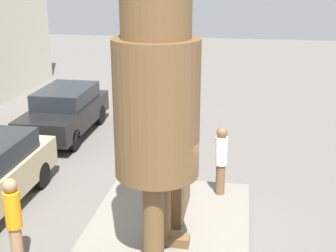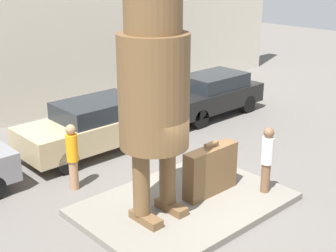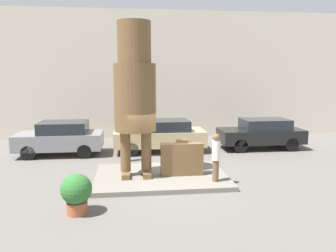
# 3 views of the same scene
# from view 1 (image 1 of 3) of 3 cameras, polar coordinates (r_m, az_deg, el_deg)

# --- Properties ---
(ground_plane) EXTENTS (60.00, 60.00, 0.00)m
(ground_plane) POSITION_cam_1_polar(r_m,az_deg,el_deg) (10.09, -0.11, -13.21)
(ground_plane) COLOR #605B56
(pedestal) EXTENTS (4.86, 3.38, 0.17)m
(pedestal) POSITION_cam_1_polar(r_m,az_deg,el_deg) (10.05, -0.11, -12.81)
(pedestal) COLOR slate
(pedestal) RESTS_ON ground_plane
(statue_figure) EXTENTS (1.49, 1.49, 5.53)m
(statue_figure) POSITION_cam_1_polar(r_m,az_deg,el_deg) (7.91, -1.40, 4.54)
(statue_figure) COLOR brown
(statue_figure) RESTS_ON pedestal
(giant_suitcase) EXTENTS (1.56, 0.38, 1.36)m
(giant_suitcase) POSITION_cam_1_polar(r_m,az_deg,el_deg) (10.36, 1.20, -7.44)
(giant_suitcase) COLOR brown
(giant_suitcase) RESTS_ON pedestal
(tourist) EXTENTS (0.29, 0.29, 1.69)m
(tourist) POSITION_cam_1_polar(r_m,az_deg,el_deg) (11.11, 6.49, -3.88)
(tourist) COLOR brown
(tourist) RESTS_ON pedestal
(parked_car_black) EXTENTS (4.32, 1.75, 1.57)m
(parked_car_black) POSITION_cam_1_polar(r_m,az_deg,el_deg) (15.97, -12.42, 1.86)
(parked_car_black) COLOR black
(parked_car_black) RESTS_ON ground_plane
(worker_hivis) EXTENTS (0.30, 0.30, 1.77)m
(worker_hivis) POSITION_cam_1_polar(r_m,az_deg,el_deg) (9.20, -18.30, -10.64)
(worker_hivis) COLOR #A87A56
(worker_hivis) RESTS_ON ground_plane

